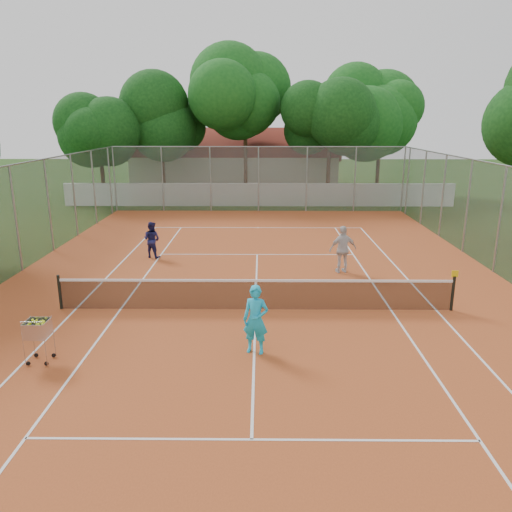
{
  "coord_description": "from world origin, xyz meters",
  "views": [
    {
      "loc": [
        0.16,
        -14.2,
        5.61
      ],
      "look_at": [
        0.0,
        1.5,
        1.3
      ],
      "focal_mm": 35.0,
      "sensor_mm": 36.0,
      "label": 1
    }
  ],
  "objects_px": {
    "clubhouse": "(236,161)",
    "ball_hopper": "(39,340)",
    "player_far_right": "(343,249)",
    "tennis_net": "(256,294)",
    "player_far_left": "(152,240)",
    "player_near": "(256,320)"
  },
  "relations": [
    {
      "from": "clubhouse",
      "to": "ball_hopper",
      "type": "distance_m",
      "value": 32.62
    },
    {
      "from": "clubhouse",
      "to": "player_far_right",
      "type": "bearing_deg",
      "value": -78.23
    },
    {
      "from": "tennis_net",
      "to": "ball_hopper",
      "type": "xyz_separation_m",
      "value": [
        -5.09,
        -3.43,
        0.08
      ]
    },
    {
      "from": "clubhouse",
      "to": "player_far_left",
      "type": "distance_m",
      "value": 23.23
    },
    {
      "from": "player_near",
      "to": "player_far_left",
      "type": "xyz_separation_m",
      "value": [
        -4.42,
        8.82,
        -0.11
      ]
    },
    {
      "from": "player_far_left",
      "to": "tennis_net",
      "type": "bearing_deg",
      "value": 147.04
    },
    {
      "from": "player_far_right",
      "to": "ball_hopper",
      "type": "xyz_separation_m",
      "value": [
        -8.32,
        -7.31,
        -0.32
      ]
    },
    {
      "from": "tennis_net",
      "to": "player_far_right",
      "type": "distance_m",
      "value": 5.06
    },
    {
      "from": "tennis_net",
      "to": "player_near",
      "type": "xyz_separation_m",
      "value": [
        0.04,
        -2.88,
        0.38
      ]
    },
    {
      "from": "clubhouse",
      "to": "player_near",
      "type": "relative_size",
      "value": 9.46
    },
    {
      "from": "player_far_left",
      "to": "ball_hopper",
      "type": "distance_m",
      "value": 9.4
    },
    {
      "from": "player_near",
      "to": "player_far_left",
      "type": "distance_m",
      "value": 9.87
    },
    {
      "from": "player_near",
      "to": "player_far_left",
      "type": "bearing_deg",
      "value": 130.34
    },
    {
      "from": "ball_hopper",
      "to": "player_far_right",
      "type": "bearing_deg",
      "value": 36.7
    },
    {
      "from": "tennis_net",
      "to": "player_far_right",
      "type": "xyz_separation_m",
      "value": [
        3.23,
        3.88,
        0.4
      ]
    },
    {
      "from": "player_near",
      "to": "player_far_left",
      "type": "relative_size",
      "value": 1.14
    },
    {
      "from": "player_far_right",
      "to": "player_far_left",
      "type": "bearing_deg",
      "value": -26.99
    },
    {
      "from": "tennis_net",
      "to": "clubhouse",
      "type": "relative_size",
      "value": 0.72
    },
    {
      "from": "tennis_net",
      "to": "clubhouse",
      "type": "xyz_separation_m",
      "value": [
        -2.0,
        29.0,
        1.69
      ]
    },
    {
      "from": "player_near",
      "to": "ball_hopper",
      "type": "height_order",
      "value": "player_near"
    },
    {
      "from": "player_near",
      "to": "clubhouse",
      "type": "bearing_deg",
      "value": 107.36
    },
    {
      "from": "player_far_right",
      "to": "ball_hopper",
      "type": "bearing_deg",
      "value": 29.48
    }
  ]
}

